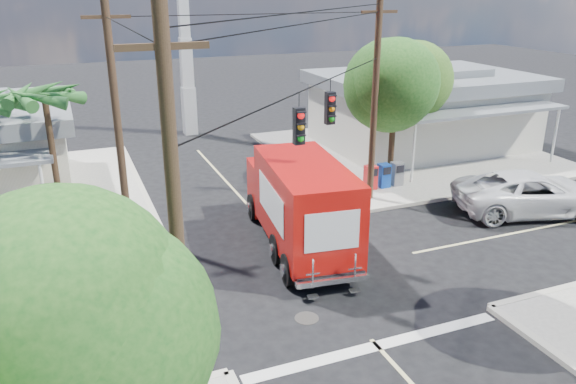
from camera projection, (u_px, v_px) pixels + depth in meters
ground at (311, 273)px, 18.59m from camera, size 120.00×120.00×0.00m
sidewalk_ne at (407, 152)px, 31.86m from camera, size 14.12×14.12×0.14m
road_markings at (330, 295)px, 17.31m from camera, size 32.00×32.00×0.01m
building_ne at (423, 107)px, 32.60m from camera, size 11.80×10.20×4.50m
radio_tower at (185, 44)px, 34.22m from camera, size 0.80×0.80×17.00m
tree_sw_front at (86, 328)px, 8.08m from camera, size 3.88×3.78×6.03m
tree_ne_front at (396, 85)px, 25.36m from camera, size 4.21×4.14×6.66m
tree_ne_back at (416, 86)px, 28.39m from camera, size 3.77×3.66×5.82m
palm_nw_front at (45, 99)px, 20.74m from camera, size 3.01×3.08×5.59m
utility_poles at (247, 129)px, 17.82m from camera, size 12.00×10.68×9.00m
vending_boxes at (384, 175)px, 26.04m from camera, size 1.90×0.50×1.10m
delivery_truck at (299, 203)px, 19.98m from camera, size 3.29×7.96×3.35m
parked_car at (531, 193)px, 23.31m from camera, size 6.83×4.50×1.75m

